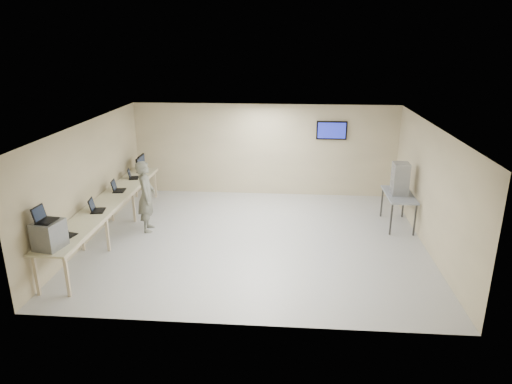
# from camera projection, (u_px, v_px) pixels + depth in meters

# --- Properties ---
(room) EXTENTS (8.01, 7.01, 2.81)m
(room) POSITION_uv_depth(u_px,v_px,m) (257.00, 183.00, 10.69)
(room) COLOR #B8B8B8
(room) RESTS_ON ground
(workbench) EXTENTS (0.76, 6.00, 0.90)m
(workbench) POSITION_uv_depth(u_px,v_px,m) (109.00, 203.00, 11.09)
(workbench) COLOR beige
(workbench) RESTS_ON ground
(equipment_box) EXTENTS (0.53, 0.58, 0.53)m
(equipment_box) POSITION_uv_depth(u_px,v_px,m) (49.00, 235.00, 8.50)
(equipment_box) COLOR slate
(equipment_box) RESTS_ON workbench
(laptop_on_box) EXTENTS (0.34, 0.40, 0.30)m
(laptop_on_box) POSITION_uv_depth(u_px,v_px,m) (43.00, 218.00, 8.39)
(laptop_on_box) COLOR black
(laptop_on_box) RESTS_ON equipment_box
(laptop_0) EXTENTS (0.33, 0.36, 0.25)m
(laptop_0) POSITION_uv_depth(u_px,v_px,m) (65.00, 233.00, 9.05)
(laptop_0) COLOR black
(laptop_0) RESTS_ON workbench
(laptop_1) EXTENTS (0.37, 0.42, 0.30)m
(laptop_1) POSITION_uv_depth(u_px,v_px,m) (95.00, 208.00, 10.37)
(laptop_1) COLOR black
(laptop_1) RESTS_ON workbench
(laptop_2) EXTENTS (0.35, 0.40, 0.29)m
(laptop_2) POSITION_uv_depth(u_px,v_px,m) (117.00, 188.00, 11.75)
(laptop_2) COLOR black
(laptop_2) RESTS_ON workbench
(laptop_3) EXTENTS (0.35, 0.39, 0.27)m
(laptop_3) POSITION_uv_depth(u_px,v_px,m) (132.00, 176.00, 12.83)
(laptop_3) COLOR black
(laptop_3) RESTS_ON workbench
(monitor_near) EXTENTS (0.21, 0.46, 0.46)m
(monitor_near) POSITION_uv_depth(u_px,v_px,m) (139.00, 163.00, 13.30)
(monitor_near) COLOR black
(monitor_near) RESTS_ON workbench
(monitor_far) EXTENTS (0.22, 0.48, 0.48)m
(monitor_far) POSITION_uv_depth(u_px,v_px,m) (141.00, 161.00, 13.48)
(monitor_far) COLOR black
(monitor_far) RESTS_ON workbench
(soldier) EXTENTS (0.55, 0.73, 1.81)m
(soldier) POSITION_uv_depth(u_px,v_px,m) (146.00, 196.00, 11.36)
(soldier) COLOR #54574C
(soldier) RESTS_ON ground
(side_table) EXTENTS (0.67, 1.45, 0.87)m
(side_table) POSITION_uv_depth(u_px,v_px,m) (399.00, 197.00, 11.66)
(side_table) COLOR gray
(side_table) RESTS_ON ground
(storage_bins) EXTENTS (0.39, 0.43, 0.82)m
(storage_bins) POSITION_uv_depth(u_px,v_px,m) (400.00, 179.00, 11.51)
(storage_bins) COLOR #94979B
(storage_bins) RESTS_ON side_table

